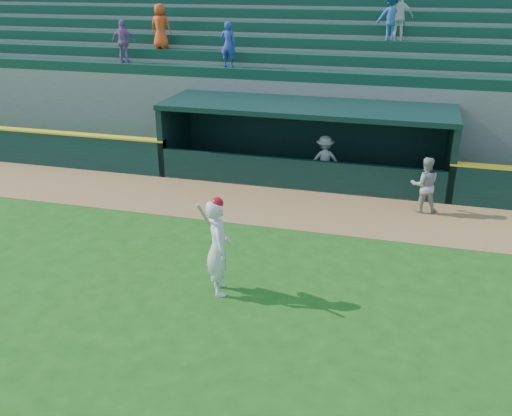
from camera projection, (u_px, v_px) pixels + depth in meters
The scene contains 7 objects.
ground at pixel (236, 291), 12.34m from camera, with size 120.00×120.00×0.00m, color #1A4E13.
warning_track at pixel (286, 207), 16.71m from camera, with size 40.00×3.00×0.01m, color olive.
dugout_player_front at pixel (425, 185), 16.14m from camera, with size 0.79×0.62×1.63m, color #999994.
dugout_player_inside at pixel (325, 160), 18.33m from camera, with size 1.03×0.59×1.60m, color #A5A59F.
dugout at pixel (307, 136), 18.96m from camera, with size 9.40×2.80×2.46m.
stands at pixel (330, 81), 22.62m from camera, with size 34.50×6.25×7.55m.
batter_at_plate at pixel (218, 246), 11.91m from camera, with size 0.80×0.93×2.19m.
Camera 1 is at (3.25, -10.23, 6.37)m, focal length 40.00 mm.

